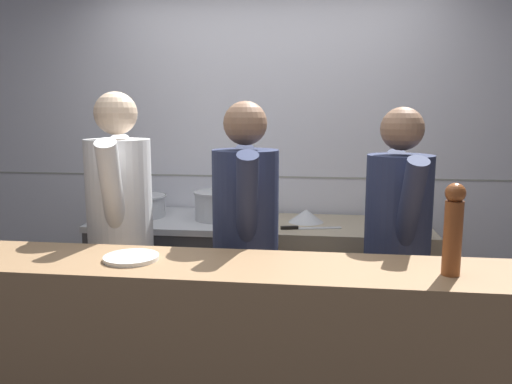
{
  "coord_description": "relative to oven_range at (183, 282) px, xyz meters",
  "views": [
    {
      "loc": [
        0.37,
        -2.12,
        1.61
      ],
      "look_at": [
        -0.0,
        0.75,
        1.15
      ],
      "focal_mm": 35.0,
      "sensor_mm": 36.0,
      "label": 1
    }
  ],
  "objects": [
    {
      "name": "prep_counter",
      "position": [
        1.1,
        -0.0,
        -0.01
      ],
      "size": [
        1.07,
        0.65,
        0.89
      ],
      "color": "gray",
      "rests_on": "ground_plane"
    },
    {
      "name": "chef_line",
      "position": [
        1.33,
        -0.64,
        0.46
      ],
      "size": [
        0.36,
        0.72,
        1.64
      ],
      "rotation": [
        0.0,
        0.0,
        0.09
      ],
      "color": "black",
      "rests_on": "ground_plane"
    },
    {
      "name": "chef_sous",
      "position": [
        0.55,
        -0.73,
        0.47
      ],
      "size": [
        0.4,
        0.73,
        1.67
      ],
      "rotation": [
        0.0,
        0.0,
        0.18
      ],
      "color": "black",
      "rests_on": "ground_plane"
    },
    {
      "name": "wall_back_tiled",
      "position": [
        0.56,
        0.4,
        0.84
      ],
      "size": [
        8.0,
        0.06,
        2.6
      ],
      "color": "silver",
      "rests_on": "ground_plane"
    },
    {
      "name": "stock_pot",
      "position": [
        -0.29,
        0.0,
        0.53
      ],
      "size": [
        0.36,
        0.36,
        0.15
      ],
      "color": "#B7BABF",
      "rests_on": "oven_range"
    },
    {
      "name": "mixing_bowl_steel",
      "position": [
        0.84,
        0.05,
        0.48
      ],
      "size": [
        0.23,
        0.23,
        0.08
      ],
      "color": "#B7BABF",
      "rests_on": "prep_counter"
    },
    {
      "name": "plated_dish_main",
      "position": [
        0.13,
        -1.25,
        0.54
      ],
      "size": [
        0.23,
        0.23,
        0.02
      ],
      "color": "white",
      "rests_on": "pass_counter"
    },
    {
      "name": "oven_range",
      "position": [
        0.0,
        0.0,
        0.0
      ],
      "size": [
        1.11,
        0.71,
        0.91
      ],
      "color": "#38383D",
      "rests_on": "ground_plane"
    },
    {
      "name": "chef_head_cook",
      "position": [
        -0.15,
        -0.67,
        0.5
      ],
      "size": [
        0.42,
        0.75,
        1.72
      ],
      "rotation": [
        0.0,
        0.0,
        0.24
      ],
      "color": "black",
      "rests_on": "ground_plane"
    },
    {
      "name": "pepper_mill",
      "position": [
        1.43,
        -1.28,
        0.72
      ],
      "size": [
        0.08,
        0.08,
        0.36
      ],
      "color": "brown",
      "rests_on": "pass_counter"
    },
    {
      "name": "pass_counter",
      "position": [
        0.54,
        -1.25,
        0.04
      ],
      "size": [
        2.87,
        0.45,
        0.99
      ],
      "color": "#93704C",
      "rests_on": "ground_plane"
    },
    {
      "name": "chefs_knife",
      "position": [
        0.84,
        -0.15,
        0.44
      ],
      "size": [
        0.38,
        0.12,
        0.02
      ],
      "color": "#B7BABF",
      "rests_on": "prep_counter"
    },
    {
      "name": "sauce_pot",
      "position": [
        0.25,
        -0.04,
        0.55
      ],
      "size": [
        0.29,
        0.29,
        0.19
      ],
      "color": "#B7BABF",
      "rests_on": "oven_range"
    }
  ]
}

